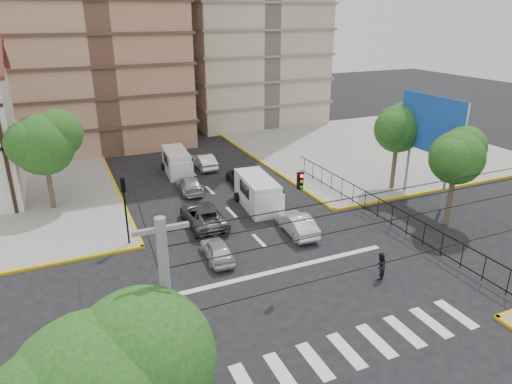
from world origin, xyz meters
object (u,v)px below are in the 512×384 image
van_right_lane (259,194)px  pedestrian_crosswalk (380,266)px  traffic_light_nw (124,200)px  van_left_lane (177,163)px  car_white_front_right (297,224)px  car_silver_front_left (217,250)px

van_right_lane → pedestrian_crosswalk: van_right_lane is taller
traffic_light_nw → pedestrian_crosswalk: 15.56m
traffic_light_nw → van_right_lane: size_ratio=0.81×
van_left_lane → car_white_front_right: van_left_lane is taller
traffic_light_nw → car_silver_front_left: bearing=-40.8°
van_right_lane → traffic_light_nw: bearing=-163.0°
van_left_lane → car_white_front_right: (4.10, -15.10, -0.38)m
van_right_lane → car_silver_front_left: bearing=-127.1°
traffic_light_nw → car_silver_front_left: (4.53, -3.91, -2.50)m
traffic_light_nw → van_left_lane: 14.03m
van_right_lane → car_white_front_right: van_right_lane is taller
car_white_front_right → car_silver_front_left: bearing=14.5°
van_left_lane → car_silver_front_left: van_left_lane is taller
traffic_light_nw → car_white_front_right: traffic_light_nw is taller
van_left_lane → pedestrian_crosswalk: (5.56, -21.94, -0.28)m
car_white_front_right → van_left_lane: bearing=-70.7°
car_silver_front_left → car_white_front_right: bearing=-166.0°
car_white_front_right → pedestrian_crosswalk: (1.45, -6.84, 0.10)m
van_right_lane → van_left_lane: size_ratio=1.08×
traffic_light_nw → car_white_front_right: bearing=-14.9°
van_right_lane → car_white_front_right: bearing=-78.2°
traffic_light_nw → pedestrian_crosswalk: (11.99, -9.64, -2.32)m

